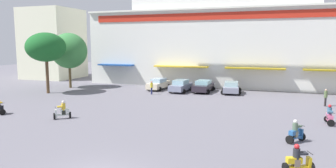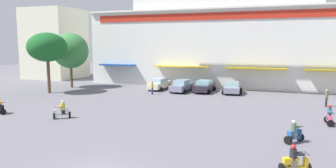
# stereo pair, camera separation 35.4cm
# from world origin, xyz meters

# --- Properties ---
(ground_plane) EXTENTS (128.00, 128.00, 0.00)m
(ground_plane) POSITION_xyz_m (0.00, 13.00, 0.00)
(ground_plane) COLOR slate
(colonial_building) EXTENTS (38.60, 18.76, 21.10)m
(colonial_building) POSITION_xyz_m (0.00, 36.85, 9.28)
(colonial_building) COLOR silver
(colonial_building) RESTS_ON ground
(flank_building_left) EXTENTS (8.42, 8.38, 12.03)m
(flank_building_left) POSITION_xyz_m (-29.50, 34.00, 6.01)
(flank_building_left) COLOR beige
(flank_building_left) RESTS_ON ground
(plaza_tree_0) EXTENTS (4.59, 4.96, 7.42)m
(plaza_tree_0) POSITION_xyz_m (-18.84, 19.52, 5.62)
(plaza_tree_0) COLOR brown
(plaza_tree_0) RESTS_ON ground
(plaza_tree_2) EXTENTS (5.09, 4.38, 7.51)m
(plaza_tree_2) POSITION_xyz_m (-19.14, 24.38, 5.09)
(plaza_tree_2) COLOR brown
(plaza_tree_2) RESTS_ON ground
(parked_car_0) EXTENTS (2.42, 4.58, 1.48)m
(parked_car_0) POSITION_xyz_m (-6.96, 26.68, 0.75)
(parked_car_0) COLOR beige
(parked_car_0) RESTS_ON ground
(parked_car_1) EXTENTS (2.56, 4.42, 1.53)m
(parked_car_1) POSITION_xyz_m (-3.61, 25.78, 0.77)
(parked_car_1) COLOR gray
(parked_car_1) RESTS_ON ground
(parked_car_2) EXTENTS (2.53, 4.56, 1.48)m
(parked_car_2) POSITION_xyz_m (-0.88, 26.55, 0.76)
(parked_car_2) COLOR #27212A
(parked_car_2) RESTS_ON ground
(parked_car_3) EXTENTS (2.65, 4.01, 1.46)m
(parked_car_3) POSITION_xyz_m (2.62, 26.53, 0.73)
(parked_car_3) COLOR gray
(parked_car_3) RESTS_ON ground
(scooter_rider_0) EXTENTS (0.57, 1.45, 1.52)m
(scooter_rider_0) POSITION_xyz_m (11.59, 14.17, 0.61)
(scooter_rider_0) COLOR black
(scooter_rider_0) RESTS_ON ground
(scooter_rider_3) EXTENTS (1.37, 1.28, 1.50)m
(scooter_rider_3) POSITION_xyz_m (-8.72, 9.11, 0.60)
(scooter_rider_3) COLOR black
(scooter_rider_3) RESTS_ON ground
(scooter_rider_6) EXTENTS (1.49, 1.02, 1.44)m
(scooter_rider_6) POSITION_xyz_m (8.72, 3.72, 0.59)
(scooter_rider_6) COLOR black
(scooter_rider_6) RESTS_ON ground
(scooter_rider_7) EXTENTS (1.23, 1.40, 1.46)m
(scooter_rider_7) POSITION_xyz_m (8.90, 8.69, 0.60)
(scooter_rider_7) COLOR black
(scooter_rider_7) RESTS_ON ground
(pedestrian_0) EXTENTS (0.34, 0.34, 1.61)m
(pedestrian_0) POSITION_xyz_m (-6.37, 22.73, 0.94)
(pedestrian_0) COLOR navy
(pedestrian_0) RESTS_ON ground
(pedestrian_1) EXTENTS (0.44, 0.44, 1.72)m
(pedestrian_1) POSITION_xyz_m (12.34, 21.64, 0.99)
(pedestrian_1) COLOR black
(pedestrian_1) RESTS_ON ground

